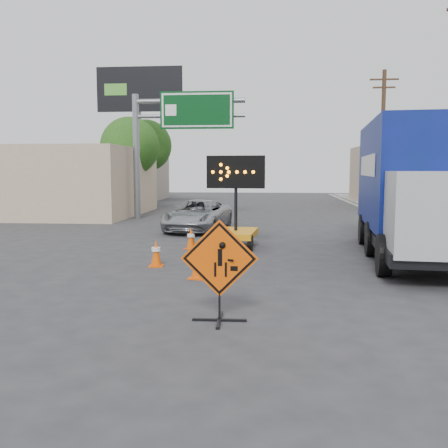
# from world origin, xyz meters

# --- Properties ---
(ground) EXTENTS (100.00, 100.00, 0.00)m
(ground) POSITION_xyz_m (0.00, 0.00, 0.00)
(ground) COLOR #2D2D30
(ground) RESTS_ON ground
(curb_right) EXTENTS (0.40, 60.00, 0.12)m
(curb_right) POSITION_xyz_m (7.20, 15.00, 0.06)
(curb_right) COLOR gray
(curb_right) RESTS_ON ground
(storefront_left_near) EXTENTS (14.00, 10.00, 4.00)m
(storefront_left_near) POSITION_xyz_m (-14.00, 20.00, 2.00)
(storefront_left_near) COLOR #C4A98D
(storefront_left_near) RESTS_ON ground
(storefront_left_far) EXTENTS (12.00, 10.00, 4.40)m
(storefront_left_far) POSITION_xyz_m (-15.00, 34.00, 2.20)
(storefront_left_far) COLOR gray
(storefront_left_far) RESTS_ON ground
(building_right_far) EXTENTS (10.00, 14.00, 4.60)m
(building_right_far) POSITION_xyz_m (13.00, 30.00, 2.30)
(building_right_far) COLOR #C4A98D
(building_right_far) RESTS_ON ground
(highway_gantry) EXTENTS (6.18, 0.38, 6.90)m
(highway_gantry) POSITION_xyz_m (-4.43, 17.96, 5.07)
(highway_gantry) COLOR slate
(highway_gantry) RESTS_ON ground
(billboard) EXTENTS (6.10, 0.54, 9.85)m
(billboard) POSITION_xyz_m (-8.35, 25.87, 7.35)
(billboard) COLOR slate
(billboard) RESTS_ON ground
(utility_pole_far) EXTENTS (1.80, 0.26, 9.00)m
(utility_pole_far) POSITION_xyz_m (8.00, 24.00, 4.68)
(utility_pole_far) COLOR #442C1D
(utility_pole_far) RESTS_ON ground
(tree_left_near) EXTENTS (3.71, 3.71, 6.03)m
(tree_left_near) POSITION_xyz_m (-8.00, 22.00, 4.16)
(tree_left_near) COLOR #442C1D
(tree_left_near) RESTS_ON ground
(tree_left_far) EXTENTS (4.10, 4.10, 6.66)m
(tree_left_far) POSITION_xyz_m (-9.00, 30.00, 4.60)
(tree_left_far) COLOR #442C1D
(tree_left_far) RESTS_ON ground
(construction_sign) EXTENTS (1.39, 0.99, 1.84)m
(construction_sign) POSITION_xyz_m (0.01, -0.46, 0.97)
(construction_sign) COLOR black
(construction_sign) RESTS_ON ground
(arrow_board) EXTENTS (2.02, 2.35, 3.20)m
(arrow_board) POSITION_xyz_m (-0.30, 8.06, 0.71)
(arrow_board) COLOR orange
(arrow_board) RESTS_ON ground
(pickup_truck) EXTENTS (2.91, 5.17, 1.36)m
(pickup_truck) POSITION_xyz_m (-2.34, 12.89, 0.68)
(pickup_truck) COLOR #A3A5AA
(pickup_truck) RESTS_ON ground
(box_truck) EXTENTS (3.46, 9.08, 4.22)m
(box_truck) POSITION_xyz_m (5.31, 6.59, 1.91)
(box_truck) COLOR black
(box_truck) RESTS_ON ground
(cone_a) EXTENTS (0.48, 0.48, 0.80)m
(cone_a) POSITION_xyz_m (-0.90, 3.00, 0.40)
(cone_a) COLOR #E44E04
(cone_a) RESTS_ON ground
(cone_b) EXTENTS (0.43, 0.43, 0.78)m
(cone_b) POSITION_xyz_m (-2.29, 4.45, 0.39)
(cone_b) COLOR #E44E04
(cone_b) RESTS_ON ground
(cone_c) EXTENTS (0.49, 0.49, 0.74)m
(cone_c) POSITION_xyz_m (-1.82, 7.62, 0.37)
(cone_c) COLOR #E44E04
(cone_c) RESTS_ON ground
(cone_d) EXTENTS (0.40, 0.40, 0.63)m
(cone_d) POSITION_xyz_m (-1.83, 7.97, 0.31)
(cone_d) COLOR #E44E04
(cone_d) RESTS_ON ground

